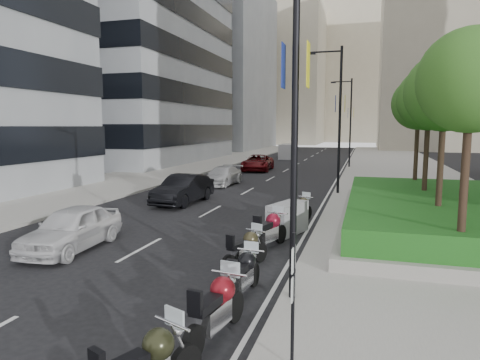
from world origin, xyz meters
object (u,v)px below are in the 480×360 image
at_px(motorcycle_2, 244,274).
at_px(car_b, 183,189).
at_px(lamp_post_0, 289,90).
at_px(car_c, 222,176).
at_px(car_a, 72,228).
at_px(motorcycle_4, 269,230).
at_px(motorcycle_3, 246,249).
at_px(car_d, 258,163).
at_px(motorcycle_1, 217,308).
at_px(motorcycle_6, 301,209).
at_px(lamp_post_2, 349,118).
at_px(lamp_post_1, 337,113).
at_px(motorcycle_5, 288,219).
at_px(parking_sign, 293,294).
at_px(delivery_van, 288,152).

relative_size(motorcycle_2, car_b, 0.45).
xyz_separation_m(lamp_post_0, car_c, (-8.22, 19.39, -4.40)).
bearing_deg(car_a, motorcycle_4, 13.80).
height_order(motorcycle_3, car_d, car_d).
bearing_deg(car_d, car_c, -94.01).
distance_m(lamp_post_0, motorcycle_4, 6.37).
height_order(motorcycle_1, car_a, car_a).
distance_m(motorcycle_2, motorcycle_6, 8.73).
xyz_separation_m(lamp_post_2, motorcycle_2, (-1.07, -34.96, -4.49)).
distance_m(lamp_post_1, car_d, 15.98).
bearing_deg(car_b, motorcycle_5, -33.93).
bearing_deg(lamp_post_0, motorcycle_4, 107.46).
relative_size(lamp_post_2, motorcycle_1, 3.71).
distance_m(motorcycle_6, car_a, 9.47).
distance_m(lamp_post_0, car_b, 14.74).
distance_m(parking_sign, motorcycle_5, 9.75).
bearing_deg(car_b, motorcycle_2, -56.31).
xyz_separation_m(lamp_post_1, motorcycle_6, (-0.94, -8.23, -4.48)).
bearing_deg(motorcycle_5, car_a, 139.79).
distance_m(motorcycle_4, motorcycle_5, 2.19).
bearing_deg(motorcycle_1, car_d, 21.01).
distance_m(motorcycle_1, car_a, 8.26).
xyz_separation_m(motorcycle_2, motorcycle_6, (0.13, 8.73, 0.01)).
bearing_deg(motorcycle_2, motorcycle_4, 9.46).
bearing_deg(delivery_van, motorcycle_6, -79.96).
xyz_separation_m(lamp_post_1, motorcycle_5, (-1.13, -10.45, -4.44)).
bearing_deg(lamp_post_0, lamp_post_1, 90.00).
bearing_deg(car_a, lamp_post_0, -19.99).
distance_m(motorcycle_1, car_d, 32.99).
bearing_deg(lamp_post_1, car_c, 163.76).
relative_size(motorcycle_1, car_a, 0.55).
xyz_separation_m(parking_sign, motorcycle_6, (-1.60, 11.77, -0.87)).
xyz_separation_m(motorcycle_6, delivery_van, (-7.20, 37.13, 0.32)).
bearing_deg(motorcycle_6, car_a, 150.48).
relative_size(lamp_post_1, parking_sign, 3.60).
height_order(parking_sign, car_d, parking_sign).
height_order(motorcycle_2, motorcycle_6, motorcycle_6).
height_order(lamp_post_2, delivery_van, lamp_post_2).
relative_size(lamp_post_0, motorcycle_3, 4.36).
relative_size(motorcycle_5, motorcycle_6, 1.03).
distance_m(parking_sign, delivery_van, 49.69).
bearing_deg(motorcycle_3, car_b, 54.96).
height_order(motorcycle_3, car_c, car_c).
xyz_separation_m(motorcycle_5, car_a, (-6.77, -4.19, 0.13)).
bearing_deg(motorcycle_1, motorcycle_2, 10.34).
bearing_deg(parking_sign, car_a, 147.97).
bearing_deg(car_b, motorcycle_1, -60.20).
bearing_deg(motorcycle_1, motorcycle_6, 8.06).
distance_m(lamp_post_1, motorcycle_2, 17.58).
bearing_deg(motorcycle_2, car_d, 18.89).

